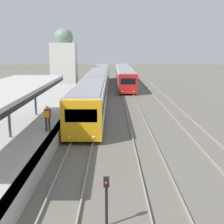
{
  "coord_description": "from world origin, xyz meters",
  "views": [
    {
      "loc": [
        1.98,
        -7.03,
        6.18
      ],
      "look_at": [
        2.06,
        15.33,
        1.63
      ],
      "focal_mm": 50.0,
      "sensor_mm": 36.0,
      "label": 1
    }
  ],
  "objects_px": {
    "signal_post_near": "(105,196)",
    "train_far": "(123,75)",
    "train_near": "(96,82)",
    "person_on_platform": "(46,117)"
  },
  "relations": [
    {
      "from": "train_near",
      "to": "person_on_platform",
      "type": "bearing_deg",
      "value": -95.24
    },
    {
      "from": "train_near",
      "to": "train_far",
      "type": "relative_size",
      "value": 1.65
    },
    {
      "from": "train_far",
      "to": "signal_post_near",
      "type": "bearing_deg",
      "value": -92.95
    },
    {
      "from": "train_near",
      "to": "train_far",
      "type": "distance_m",
      "value": 13.4
    },
    {
      "from": "signal_post_near",
      "to": "train_near",
      "type": "bearing_deg",
      "value": 93.14
    },
    {
      "from": "train_near",
      "to": "signal_post_near",
      "type": "distance_m",
      "value": 32.58
    },
    {
      "from": "train_far",
      "to": "signal_post_near",
      "type": "distance_m",
      "value": 45.34
    },
    {
      "from": "person_on_platform",
      "to": "train_far",
      "type": "relative_size",
      "value": 0.06
    },
    {
      "from": "person_on_platform",
      "to": "signal_post_near",
      "type": "height_order",
      "value": "person_on_platform"
    },
    {
      "from": "signal_post_near",
      "to": "train_far",
      "type": "bearing_deg",
      "value": 87.05
    }
  ]
}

